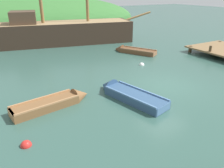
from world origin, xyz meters
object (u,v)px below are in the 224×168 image
object	(u,v)px
sailing_ship	(64,35)
rowboat_outer_right	(56,103)
buoy_white	(142,65)
buoy_red	(26,146)
rowboat_outer_left	(126,95)
rowboat_portside	(132,51)

from	to	relation	value
sailing_ship	rowboat_outer_right	xyz separation A→B (m)	(-4.56, -12.42, -0.68)
sailing_ship	buoy_white	xyz separation A→B (m)	(2.47, -9.57, -0.81)
rowboat_outer_right	buoy_red	distance (m)	2.85
rowboat_outer_right	buoy_white	distance (m)	7.58
sailing_ship	buoy_red	size ratio (longest dim) A/B	41.49
rowboat_outer_left	buoy_white	size ratio (longest dim) A/B	11.13
rowboat_outer_right	buoy_white	size ratio (longest dim) A/B	10.26
buoy_white	rowboat_outer_right	bearing A→B (deg)	-157.90
rowboat_outer_left	buoy_red	size ratio (longest dim) A/B	10.70
rowboat_outer_right	buoy_white	bearing A→B (deg)	13.51
sailing_ship	rowboat_outer_right	world-z (taller)	sailing_ship
rowboat_outer_left	sailing_ship	bearing A→B (deg)	-19.56
sailing_ship	rowboat_portside	world-z (taller)	sailing_ship
buoy_white	rowboat_outer_left	bearing A→B (deg)	-135.12
rowboat_outer_right	rowboat_outer_left	world-z (taller)	rowboat_outer_left
sailing_ship	buoy_red	world-z (taller)	sailing_ship
rowboat_portside	buoy_white	xyz separation A→B (m)	(-1.36, -3.15, -0.11)
buoy_red	buoy_white	world-z (taller)	buoy_red
rowboat_portside	buoy_white	world-z (taller)	rowboat_portside
rowboat_outer_right	rowboat_outer_left	size ratio (longest dim) A/B	0.92
rowboat_outer_right	buoy_red	bearing A→B (deg)	-135.64
rowboat_portside	buoy_red	xyz separation A→B (m)	(-10.10, -8.27, -0.11)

